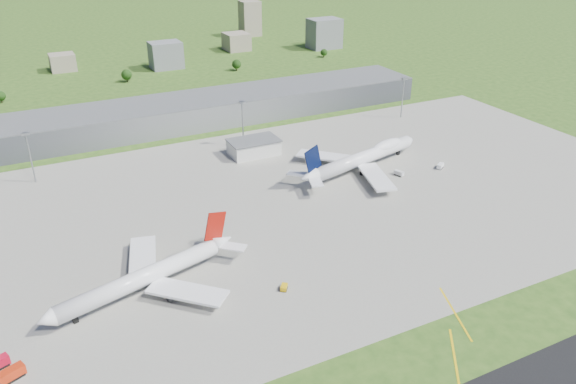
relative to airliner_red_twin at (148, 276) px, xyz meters
name	(u,v)px	position (x,y,z in m)	size (l,w,h in m)	color
ground	(207,129)	(71.64, 146.80, -5.44)	(1400.00, 1400.00, 0.00)	#2C4E18
apron	(306,199)	(81.64, 36.80, -5.40)	(360.00, 190.00, 0.08)	gray
terminal	(198,110)	(71.64, 161.80, 2.06)	(300.00, 42.00, 15.00)	slate
ops_building	(254,148)	(81.64, 96.80, -1.44)	(26.00, 16.00, 8.00)	silver
mast_west	(29,149)	(-28.36, 111.80, 12.27)	(3.50, 2.00, 25.90)	gray
mast_center	(242,116)	(81.64, 111.80, 12.27)	(3.50, 2.00, 25.90)	gray
mast_east	(403,91)	(191.64, 111.80, 12.27)	(3.50, 2.00, 25.90)	gray
airliner_red_twin	(148,276)	(0.00, 0.00, 0.00)	(73.06, 55.80, 20.42)	white
airliner_blue_quad	(364,158)	(124.75, 54.11, 0.65)	(82.66, 63.69, 21.89)	white
fire_truck	(11,375)	(-45.57, -24.99, -3.70)	(8.37, 5.74, 3.49)	red
tug_yellow	(284,288)	(41.91, -21.51, -4.51)	(3.81, 4.09, 1.78)	#E3B20D
van_white_near	(399,173)	(135.61, 38.58, -4.15)	(3.72, 5.44, 2.55)	silver
van_white_far	(440,166)	(160.23, 36.35, -4.15)	(5.41, 4.60, 2.55)	white
bldg_cw	(63,62)	(11.64, 336.80, 1.56)	(20.00, 18.00, 14.00)	gray
bldg_c	(166,55)	(91.64, 306.80, 5.56)	(26.00, 20.00, 22.00)	slate
bldg_ce	(236,42)	(171.64, 346.80, 2.56)	(22.00, 24.00, 16.00)	gray
bldg_e	(324,33)	(251.64, 316.80, 8.56)	(30.00, 22.00, 28.00)	slate
bldg_tall_e	(250,19)	(211.64, 406.80, 12.56)	(20.00, 18.00, 36.00)	gray
tree_w	(1,96)	(-38.36, 261.80, -0.58)	(6.75, 6.75, 8.25)	#382314
tree_c	(127,75)	(51.64, 276.80, 0.40)	(8.10, 8.10, 9.90)	#382314
tree_e	(237,64)	(141.64, 271.80, 0.07)	(7.65, 7.65, 9.35)	#382314
tree_far_e	(324,52)	(231.64, 281.80, -0.90)	(6.30, 6.30, 7.70)	#382314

